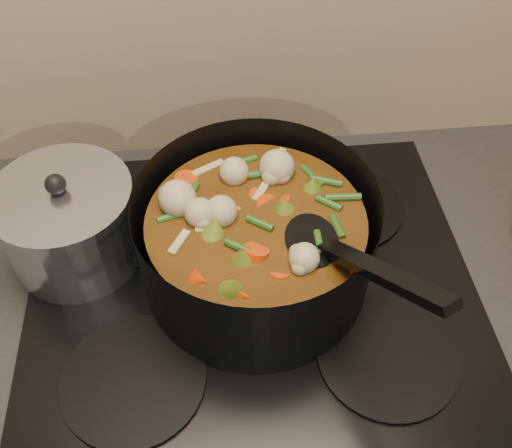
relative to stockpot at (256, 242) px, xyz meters
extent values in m
cube|color=brown|center=(-0.01, -0.02, -0.57)|extent=(2.60, 0.60, 0.86)
cube|color=black|center=(-0.01, -0.02, -0.12)|extent=(2.64, 0.64, 0.05)
cube|color=black|center=(-0.01, -0.02, -0.08)|extent=(0.62, 0.54, 0.02)
cylinder|color=black|center=(-0.17, -0.15, -0.07)|extent=(0.18, 0.18, 0.01)
cylinder|color=black|center=(0.15, -0.15, -0.07)|extent=(0.18, 0.18, 0.01)
cylinder|color=black|center=(-0.17, 0.11, -0.07)|extent=(0.18, 0.18, 0.01)
cylinder|color=black|center=(0.15, 0.11, -0.07)|extent=(0.18, 0.18, 0.01)
cylinder|color=black|center=(0.00, 0.00, 0.01)|extent=(0.38, 0.38, 0.15)
cylinder|color=black|center=(0.00, 0.00, -0.07)|extent=(0.31, 0.31, 0.01)
cylinder|color=#552C0E|center=(0.00, 0.00, -0.01)|extent=(0.28, 0.28, 0.11)
cylinder|color=red|center=(0.04, 0.00, 0.04)|extent=(0.03, 0.03, 0.03)
cylinder|color=red|center=(0.05, 0.06, 0.04)|extent=(0.04, 0.04, 0.03)
cylinder|color=red|center=(-0.02, 0.10, 0.04)|extent=(0.04, 0.04, 0.03)
cylinder|color=red|center=(-0.05, 0.03, 0.04)|extent=(0.03, 0.04, 0.03)
cylinder|color=red|center=(-0.08, -0.04, 0.04)|extent=(0.04, 0.04, 0.03)
cylinder|color=red|center=(-0.01, -0.04, 0.04)|extent=(0.04, 0.04, 0.03)
cylinder|color=red|center=(0.04, -0.06, 0.04)|extent=(0.04, 0.04, 0.03)
cylinder|color=red|center=(0.11, 0.00, 0.04)|extent=(0.04, 0.03, 0.03)
cylinder|color=red|center=(0.04, 0.04, 0.04)|extent=(0.04, 0.04, 0.03)
cylinder|color=red|center=(-0.02, 0.09, 0.04)|extent=(0.04, 0.04, 0.03)
cylinder|color=red|center=(-0.04, 0.02, 0.04)|extent=(0.03, 0.03, 0.03)
cylinder|color=red|center=(-0.07, -0.03, 0.04)|extent=(0.04, 0.04, 0.03)
sphere|color=#BFB087|center=(0.06, 0.00, 0.06)|extent=(0.04, 0.04, 0.04)
sphere|color=#BFB087|center=(0.01, 0.06, 0.06)|extent=(0.04, 0.04, 0.04)
sphere|color=#BFB087|center=(-0.06, 0.02, 0.06)|extent=(0.04, 0.04, 0.04)
sphere|color=#BFB087|center=(-0.03, -0.06, 0.06)|extent=(0.04, 0.04, 0.04)
sphere|color=#BFB087|center=(0.05, -0.04, 0.06)|extent=(0.04, 0.04, 0.04)
sphere|color=#BFB087|center=(0.04, 0.05, 0.06)|extent=(0.04, 0.04, 0.04)
cone|color=olive|center=(-0.04, -0.08, 0.05)|extent=(0.04, 0.04, 0.04)
cone|color=olive|center=(0.07, -0.05, 0.05)|extent=(0.04, 0.04, 0.04)
cone|color=olive|center=(0.06, 0.06, 0.05)|extent=(0.04, 0.04, 0.04)
cone|color=olive|center=(-0.05, 0.07, 0.05)|extent=(0.04, 0.04, 0.04)
cone|color=olive|center=(-0.08, -0.04, 0.05)|extent=(0.04, 0.04, 0.04)
cone|color=olive|center=(0.03, -0.08, 0.05)|extent=(0.04, 0.04, 0.04)
cylinder|color=#2B5719|center=(0.03, 0.04, 0.05)|extent=(0.01, 0.04, 0.01)
cylinder|color=#2B5719|center=(-0.02, 0.11, 0.05)|extent=(0.04, 0.03, 0.01)
cylinder|color=#2B5719|center=(-0.07, 0.05, 0.05)|extent=(0.04, 0.02, 0.01)
cylinder|color=#2B5719|center=(-0.07, -0.02, 0.05)|extent=(0.03, 0.04, 0.01)
cylinder|color=#2B5719|center=(-0.02, -0.04, 0.05)|extent=(0.03, 0.04, 0.01)
cylinder|color=#2B5719|center=(0.04, -0.10, 0.05)|extent=(0.04, 0.02, 0.01)
cylinder|color=#2B5719|center=(0.08, -0.03, 0.05)|extent=(0.04, 0.03, 0.01)
cylinder|color=#2B5719|center=(0.06, 0.04, 0.05)|extent=(0.01, 0.04, 0.01)
cylinder|color=#2B5719|center=(0.01, 0.05, 0.05)|extent=(0.04, 0.03, 0.01)
cylinder|color=#2B5719|center=(-0.07, 0.08, 0.05)|extent=(0.04, 0.02, 0.01)
cylinder|color=#2B5719|center=(-0.09, 0.00, 0.05)|extent=(0.03, 0.04, 0.01)
cylinder|color=#2B5719|center=(-0.05, -0.05, 0.05)|extent=(0.03, 0.04, 0.01)
cylinder|color=#2B5719|center=(0.00, -0.05, 0.05)|extent=(0.04, 0.02, 0.01)
cube|color=tan|center=(-0.08, -0.01, 0.05)|extent=(0.05, 0.01, 0.00)
cube|color=tan|center=(0.01, -0.08, 0.05)|extent=(0.02, 0.05, 0.00)
cube|color=tan|center=(0.07, 0.02, 0.05)|extent=(0.04, 0.03, 0.00)
cube|color=tan|center=(-0.02, 0.07, 0.05)|extent=(0.04, 0.04, 0.00)
cube|color=tan|center=(-0.07, -0.03, 0.05)|extent=(0.03, 0.04, 0.00)
ellipsoid|color=black|center=(0.06, -0.04, 0.05)|extent=(0.07, 0.09, 0.01)
cube|color=black|center=(0.12, -0.13, 0.10)|extent=(0.10, 0.18, 0.11)
cylinder|color=silver|center=(-0.25, 0.07, -0.02)|extent=(0.18, 0.18, 0.11)
cylinder|color=silver|center=(-0.25, 0.07, 0.05)|extent=(0.19, 0.19, 0.01)
sphere|color=black|center=(-0.25, 0.07, 0.07)|extent=(0.03, 0.03, 0.03)
camera|label=1|loc=(-0.05, -0.47, 0.59)|focal=40.00mm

